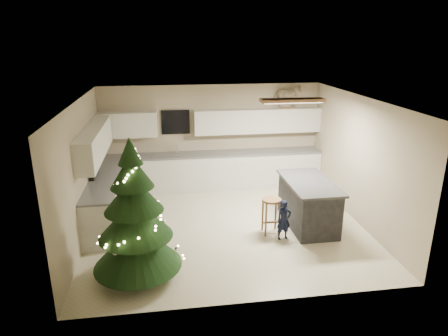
{
  "coord_description": "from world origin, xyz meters",
  "views": [
    {
      "loc": [
        -1.15,
        -7.34,
        3.73
      ],
      "look_at": [
        0.0,
        0.35,
        1.15
      ],
      "focal_mm": 32.0,
      "sensor_mm": 36.0,
      "label": 1
    }
  ],
  "objects_px": {
    "christmas_tree": "(135,223)",
    "rocking_horse": "(287,96)",
    "island": "(308,203)",
    "bar_stool": "(271,207)",
    "toddler": "(284,220)"
  },
  "relations": [
    {
      "from": "christmas_tree",
      "to": "rocking_horse",
      "type": "relative_size",
      "value": 3.23
    },
    {
      "from": "christmas_tree",
      "to": "rocking_horse",
      "type": "distance_m",
      "value": 5.45
    },
    {
      "from": "island",
      "to": "bar_stool",
      "type": "bearing_deg",
      "value": -164.03
    },
    {
      "from": "island",
      "to": "christmas_tree",
      "type": "relative_size",
      "value": 0.73
    },
    {
      "from": "toddler",
      "to": "island",
      "type": "bearing_deg",
      "value": 27.99
    },
    {
      "from": "toddler",
      "to": "rocking_horse",
      "type": "height_order",
      "value": "rocking_horse"
    },
    {
      "from": "christmas_tree",
      "to": "rocking_horse",
      "type": "height_order",
      "value": "rocking_horse"
    },
    {
      "from": "island",
      "to": "christmas_tree",
      "type": "bearing_deg",
      "value": -157.3
    },
    {
      "from": "bar_stool",
      "to": "christmas_tree",
      "type": "bearing_deg",
      "value": -155.17
    },
    {
      "from": "bar_stool",
      "to": "toddler",
      "type": "xyz_separation_m",
      "value": [
        0.18,
        -0.28,
        -0.15
      ]
    },
    {
      "from": "island",
      "to": "bar_stool",
      "type": "relative_size",
      "value": 2.35
    },
    {
      "from": "rocking_horse",
      "to": "bar_stool",
      "type": "bearing_deg",
      "value": 170.76
    },
    {
      "from": "christmas_tree",
      "to": "toddler",
      "type": "xyz_separation_m",
      "value": [
        2.69,
        0.88,
        -0.56
      ]
    },
    {
      "from": "bar_stool",
      "to": "rocking_horse",
      "type": "height_order",
      "value": "rocking_horse"
    },
    {
      "from": "christmas_tree",
      "to": "rocking_horse",
      "type": "xyz_separation_m",
      "value": [
        3.58,
        3.89,
        1.35
      ]
    }
  ]
}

